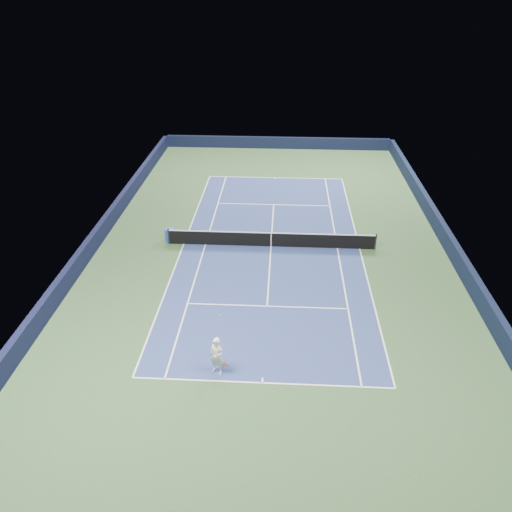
{
  "coord_description": "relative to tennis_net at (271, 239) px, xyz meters",
  "views": [
    {
      "loc": [
        0.62,
        -27.26,
        14.92
      ],
      "look_at": [
        -0.77,
        -3.0,
        1.0
      ],
      "focal_mm": 35.0,
      "sensor_mm": 36.0,
      "label": 1
    }
  ],
  "objects": [
    {
      "name": "court_surface",
      "position": [
        0.0,
        0.0,
        -0.5
      ],
      "size": [
        10.97,
        23.77,
        0.01
      ],
      "primitive_type": "cube",
      "color": "navy",
      "rests_on": "ground"
    },
    {
      "name": "ground",
      "position": [
        0.0,
        0.0,
        -0.5
      ],
      "size": [
        40.0,
        40.0,
        0.0
      ],
      "primitive_type": "plane",
      "color": "#2E4B29",
      "rests_on": "ground"
    },
    {
      "name": "baseline_near",
      "position": [
        0.0,
        -11.88,
        -0.5
      ],
      "size": [
        10.97,
        0.08,
        0.0
      ],
      "primitive_type": "cube",
      "color": "white",
      "rests_on": "ground"
    },
    {
      "name": "sideline_singles_left",
      "position": [
        -4.12,
        0.0,
        -0.5
      ],
      "size": [
        0.08,
        23.77,
        0.0
      ],
      "primitive_type": "cube",
      "color": "white",
      "rests_on": "ground"
    },
    {
      "name": "service_line_near",
      "position": [
        0.0,
        -6.4,
        -0.5
      ],
      "size": [
        8.23,
        0.08,
        0.0
      ],
      "primitive_type": "cube",
      "color": "white",
      "rests_on": "ground"
    },
    {
      "name": "sideline_singles_right",
      "position": [
        4.12,
        0.0,
        -0.5
      ],
      "size": [
        0.08,
        23.77,
        0.0
      ],
      "primitive_type": "cube",
      "color": "white",
      "rests_on": "ground"
    },
    {
      "name": "baseline_far",
      "position": [
        0.0,
        11.88,
        -0.5
      ],
      "size": [
        10.97,
        0.08,
        0.0
      ],
      "primitive_type": "cube",
      "color": "white",
      "rests_on": "ground"
    },
    {
      "name": "sideline_doubles_left",
      "position": [
        -5.49,
        0.0,
        -0.5
      ],
      "size": [
        0.08,
        23.77,
        0.0
      ],
      "primitive_type": "cube",
      "color": "white",
      "rests_on": "ground"
    },
    {
      "name": "tennis_player",
      "position": [
        -1.94,
        -11.33,
        0.38
      ],
      "size": [
        0.86,
        1.35,
        2.29
      ],
      "color": "white",
      "rests_on": "ground"
    },
    {
      "name": "center_service_line",
      "position": [
        0.0,
        0.0,
        -0.5
      ],
      "size": [
        0.08,
        12.8,
        0.0
      ],
      "primitive_type": "cube",
      "color": "white",
      "rests_on": "ground"
    },
    {
      "name": "wall_right",
      "position": [
        10.82,
        0.0,
        0.05
      ],
      "size": [
        0.35,
        40.0,
        1.1
      ],
      "primitive_type": "cube",
      "color": "black",
      "rests_on": "ground"
    },
    {
      "name": "center_mark_near",
      "position": [
        0.0,
        -11.73,
        -0.5
      ],
      "size": [
        0.08,
        0.3,
        0.0
      ],
      "primitive_type": "cube",
      "color": "white",
      "rests_on": "ground"
    },
    {
      "name": "service_line_far",
      "position": [
        0.0,
        6.4,
        -0.5
      ],
      "size": [
        8.23,
        0.08,
        0.0
      ],
      "primitive_type": "cube",
      "color": "white",
      "rests_on": "ground"
    },
    {
      "name": "wall_left",
      "position": [
        -10.82,
        0.0,
        0.05
      ],
      "size": [
        0.35,
        40.0,
        1.1
      ],
      "primitive_type": "cube",
      "color": "black",
      "rests_on": "ground"
    },
    {
      "name": "tennis_net",
      "position": [
        0.0,
        0.0,
        0.0
      ],
      "size": [
        12.9,
        0.1,
        1.07
      ],
      "color": "black",
      "rests_on": "ground"
    },
    {
      "name": "sponsor_cube",
      "position": [
        -6.4,
        0.35,
        -0.08
      ],
      "size": [
        0.6,
        0.54,
        0.86
      ],
      "color": "blue",
      "rests_on": "ground"
    },
    {
      "name": "sideline_doubles_right",
      "position": [
        5.49,
        0.0,
        -0.5
      ],
      "size": [
        0.08,
        23.77,
        0.0
      ],
      "primitive_type": "cube",
      "color": "white",
      "rests_on": "ground"
    },
    {
      "name": "wall_far",
      "position": [
        0.0,
        19.82,
        0.05
      ],
      "size": [
        22.0,
        0.35,
        1.1
      ],
      "primitive_type": "cube",
      "color": "black",
      "rests_on": "ground"
    },
    {
      "name": "center_mark_far",
      "position": [
        0.0,
        11.73,
        -0.5
      ],
      "size": [
        0.08,
        0.3,
        0.0
      ],
      "primitive_type": "cube",
      "color": "white",
      "rests_on": "ground"
    }
  ]
}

